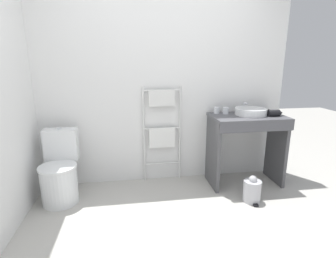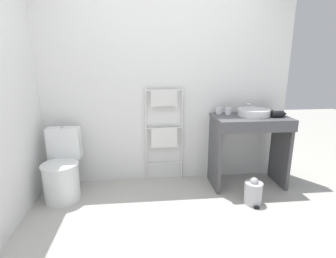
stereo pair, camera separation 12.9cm
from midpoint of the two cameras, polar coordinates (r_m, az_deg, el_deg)
ground_plane at (r=2.45m, az=1.72°, el=-24.80°), size 12.00×12.00×0.00m
wall_back at (r=3.36m, az=-2.76°, el=11.04°), size 3.25×0.12×2.68m
toilet at (r=3.25m, az=-23.55°, el=-8.99°), size 0.41×0.54×0.80m
towel_radiator at (r=3.33m, az=-2.37°, el=1.08°), size 0.49×0.06×1.24m
vanity_counter at (r=3.41m, az=15.70°, el=-2.15°), size 0.90×0.55×0.90m
sink_basin at (r=3.40m, az=16.55°, el=3.70°), size 0.39×0.39×0.08m
faucet at (r=3.56m, az=15.33°, el=4.94°), size 0.02×0.10×0.13m
cup_near_wall at (r=3.39m, az=9.45°, el=4.04°), size 0.07×0.07×0.08m
cup_near_edge at (r=3.38m, az=11.38°, el=3.95°), size 0.07×0.07×0.08m
hair_dryer at (r=3.41m, az=21.00°, el=3.32°), size 0.19×0.19×0.08m
trash_bin at (r=3.16m, az=16.68°, el=-12.68°), size 0.20×0.23×0.31m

